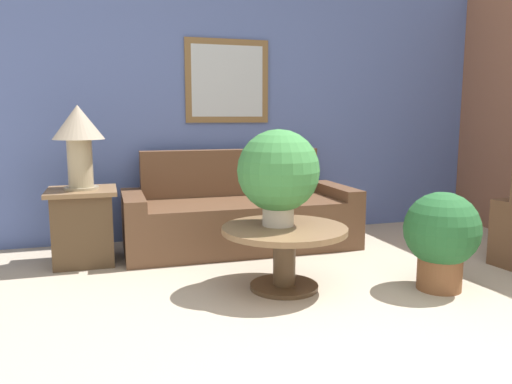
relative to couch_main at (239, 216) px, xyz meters
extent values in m
plane|color=tan|center=(0.20, -2.60, -0.29)|extent=(20.00, 20.00, 0.00)
cube|color=#5166A8|center=(0.20, 0.53, 1.01)|extent=(7.18, 0.06, 2.60)
cube|color=brown|center=(0.01, 0.48, 1.26)|extent=(0.84, 0.03, 0.81)
cube|color=#B2BCC6|center=(0.01, 0.47, 1.26)|extent=(0.72, 0.01, 0.69)
cube|color=brown|center=(0.00, -0.05, -0.07)|extent=(1.75, 0.86, 0.44)
cube|color=brown|center=(0.00, 0.30, 0.38)|extent=(1.75, 0.16, 0.45)
cube|color=brown|center=(-0.96, -0.05, -0.02)|extent=(0.18, 0.86, 0.54)
cube|color=brown|center=(0.96, -0.05, -0.02)|extent=(0.18, 0.86, 0.54)
cylinder|color=#4C3823|center=(0.00, -1.22, -0.27)|extent=(0.48, 0.48, 0.03)
cylinder|color=#4C3823|center=(0.00, -1.22, -0.07)|extent=(0.16, 0.16, 0.38)
cylinder|color=brown|center=(0.00, -1.22, 0.14)|extent=(0.88, 0.88, 0.04)
cube|color=#4C3823|center=(-1.37, -0.14, 0.00)|extent=(0.47, 0.47, 0.59)
cube|color=brown|center=(-1.37, -0.14, 0.32)|extent=(0.55, 0.55, 0.03)
cylinder|color=tan|center=(-1.37, -0.14, 0.34)|extent=(0.28, 0.28, 0.02)
cylinder|color=tan|center=(-1.37, -0.14, 0.55)|extent=(0.20, 0.20, 0.39)
cone|color=gray|center=(-1.37, -0.14, 0.88)|extent=(0.41, 0.41, 0.28)
cylinder|color=beige|center=(-0.03, -1.16, 0.24)|extent=(0.22, 0.22, 0.17)
sphere|color=#387A3D|center=(-0.03, -1.16, 0.55)|extent=(0.58, 0.58, 0.58)
cylinder|color=brown|center=(1.04, -1.55, -0.17)|extent=(0.31, 0.31, 0.24)
sphere|color=#235B2D|center=(1.04, -1.55, 0.14)|extent=(0.52, 0.52, 0.52)
camera|label=1|loc=(-1.17, -4.42, 0.92)|focal=35.00mm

